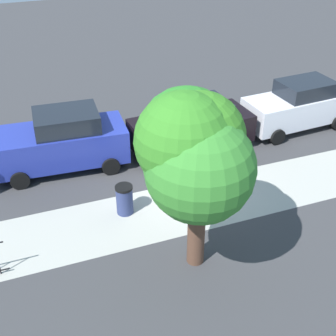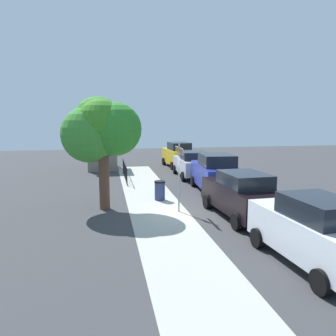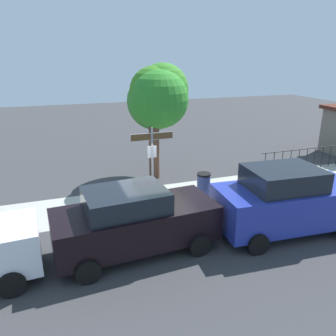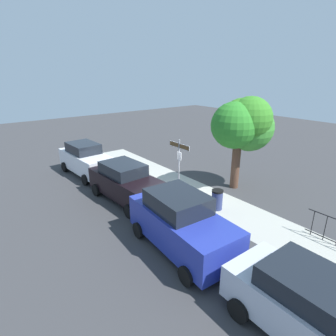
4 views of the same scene
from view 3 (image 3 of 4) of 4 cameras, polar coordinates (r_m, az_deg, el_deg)
The scene contains 8 objects.
ground_plane at distance 11.97m, azimuth -2.11°, elevation -7.95°, with size 60.00×60.00×0.00m, color #38383A.
sidewalk_strip at distance 13.71m, azimuth 4.29°, elevation -4.37°, with size 24.00×2.60×0.00m, color #A7A69D.
street_sign at distance 11.54m, azimuth -2.73°, elevation 2.53°, with size 1.52×0.07×3.07m.
shade_tree at distance 14.76m, azimuth -1.76°, elevation 12.09°, with size 2.73×3.62×5.10m.
car_black at distance 9.51m, azimuth -5.81°, elevation -8.97°, with size 4.68×2.29×1.93m.
car_blue at distance 11.11m, azimuth 19.71°, elevation -5.25°, with size 4.66×2.38×2.15m.
iron_fence at distance 17.77m, azimuth 22.69°, elevation 1.55°, with size 5.32×0.04×1.07m.
trash_bin at distance 13.30m, azimuth 6.12°, elevation -2.90°, with size 0.55×0.55×0.98m.
Camera 3 is at (-3.12, -10.23, 5.38)m, focal length 35.52 mm.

